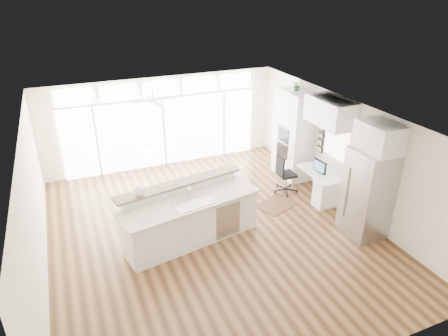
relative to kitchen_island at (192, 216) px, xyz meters
name	(u,v)px	position (x,y,z in m)	size (l,w,h in m)	color
floor	(212,231)	(0.52, 0.16, -0.62)	(7.00, 8.00, 0.02)	#452915
ceiling	(210,118)	(0.52, 0.16, 2.09)	(7.00, 8.00, 0.02)	white
wall_back	(163,122)	(0.52, 4.16, 0.74)	(7.00, 0.04, 2.70)	white
wall_front	(322,306)	(0.52, -3.84, 0.74)	(7.00, 0.04, 2.70)	white
wall_left	(34,212)	(-2.98, 0.16, 0.74)	(0.04, 8.00, 2.70)	white
wall_right	(344,153)	(4.02, 0.16, 0.74)	(0.04, 8.00, 2.70)	white
glass_wall	(164,132)	(0.52, 4.10, 0.44)	(5.80, 0.06, 2.08)	white
transom_row	(161,88)	(0.52, 4.10, 1.77)	(5.90, 0.06, 0.40)	white
desk_window	(336,141)	(3.98, 0.46, 0.94)	(0.04, 0.85, 0.85)	silver
ceiling_fan	(153,97)	(0.02, 2.96, 1.87)	(1.16, 1.16, 0.32)	white
recessed_lights	(207,116)	(0.52, 0.36, 2.07)	(3.40, 3.00, 0.02)	white
oven_cabinet	(293,135)	(3.69, 1.96, 0.64)	(0.64, 1.20, 2.50)	white
desk_nook	(320,185)	(3.65, 0.46, -0.23)	(0.72, 1.30, 0.76)	white
upper_cabinets	(330,112)	(3.69, 0.46, 1.74)	(0.64, 1.30, 0.64)	white
refrigerator	(367,193)	(3.63, -1.19, 0.39)	(0.76, 0.90, 2.00)	#A7A7AB
fridge_cabinet	(379,137)	(3.69, -1.19, 1.69)	(0.64, 0.90, 0.60)	white
framed_photos	(321,139)	(3.98, 1.08, 0.79)	(0.06, 0.22, 0.80)	black
kitchen_island	(192,216)	(0.00, 0.00, 0.00)	(3.07, 1.16, 1.22)	white
rug	(276,204)	(2.46, 0.60, -0.60)	(0.97, 0.70, 0.01)	black
office_chair	(287,174)	(3.03, 1.12, -0.08)	(0.55, 0.50, 1.05)	black
fishbowl	(140,191)	(-1.01, 0.22, 0.73)	(0.24, 0.24, 0.24)	silver
monitor	(320,166)	(3.57, 0.46, 0.33)	(0.07, 0.43, 0.36)	black
keyboard	(314,174)	(3.40, 0.46, 0.16)	(0.12, 0.31, 0.02)	white
potted_plant	(297,87)	(3.69, 1.96, 2.00)	(0.25, 0.28, 0.22)	#225022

